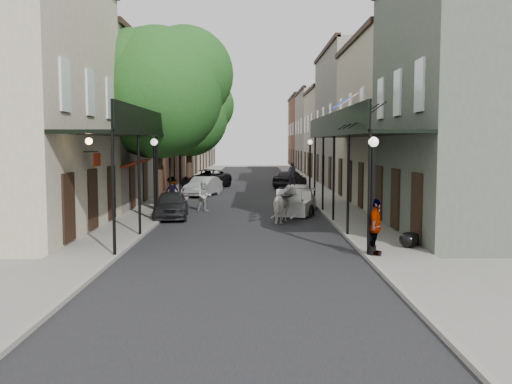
{
  "coord_description": "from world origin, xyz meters",
  "views": [
    {
      "loc": [
        0.39,
        -19.71,
        3.66
      ],
      "look_at": [
        0.47,
        3.85,
        1.6
      ],
      "focal_mm": 40.0,
      "sensor_mm": 36.0,
      "label": 1
    }
  ],
  "objects_px": {
    "horse": "(285,205)",
    "pedestrian_walking": "(204,196)",
    "tree_near": "(166,88)",
    "car_left_mid": "(203,187)",
    "lamppost_right_near": "(373,194)",
    "pedestrian_sidewalk_left": "(172,191)",
    "car_left_far": "(206,179)",
    "car_left_near": "(171,205)",
    "car_right_near": "(297,196)",
    "car_right_far": "(290,179)",
    "tree_far": "(193,114)",
    "lamppost_right_far": "(310,167)",
    "pedestrian_sidewalk_right": "(375,227)",
    "carriage": "(296,195)",
    "lamppost_left": "(155,178)"
  },
  "relations": [
    {
      "from": "lamppost_right_far",
      "to": "tree_far",
      "type": "bearing_deg",
      "value": 143.49
    },
    {
      "from": "tree_near",
      "to": "car_left_mid",
      "type": "xyz_separation_m",
      "value": [
        1.12,
        8.74,
        -5.83
      ]
    },
    {
      "from": "tree_far",
      "to": "pedestrian_walking",
      "type": "xyz_separation_m",
      "value": [
        1.99,
        -13.84,
        -5.03
      ]
    },
    {
      "from": "car_left_near",
      "to": "car_right_near",
      "type": "xyz_separation_m",
      "value": [
        6.41,
        4.83,
        -0.01
      ]
    },
    {
      "from": "horse",
      "to": "pedestrian_walking",
      "type": "relative_size",
      "value": 1.2
    },
    {
      "from": "tree_near",
      "to": "tree_far",
      "type": "height_order",
      "value": "tree_near"
    },
    {
      "from": "lamppost_left",
      "to": "tree_far",
      "type": "bearing_deg",
      "value": 90.46
    },
    {
      "from": "lamppost_right_near",
      "to": "car_left_near",
      "type": "xyz_separation_m",
      "value": [
        -7.7,
        9.55,
        -1.38
      ]
    },
    {
      "from": "lamppost_right_near",
      "to": "pedestrian_sidewalk_right",
      "type": "relative_size",
      "value": 2.1
    },
    {
      "from": "pedestrian_sidewalk_right",
      "to": "car_left_far",
      "type": "height_order",
      "value": "pedestrian_sidewalk_right"
    },
    {
      "from": "tree_near",
      "to": "car_right_near",
      "type": "height_order",
      "value": "tree_near"
    },
    {
      "from": "tree_far",
      "to": "pedestrian_sidewalk_right",
      "type": "xyz_separation_m",
      "value": [
        8.45,
        -26.18,
        -4.83
      ]
    },
    {
      "from": "car_left_far",
      "to": "horse",
      "type": "bearing_deg",
      "value": -56.16
    },
    {
      "from": "tree_near",
      "to": "lamppost_right_near",
      "type": "xyz_separation_m",
      "value": [
        8.3,
        -12.18,
        -4.44
      ]
    },
    {
      "from": "lamppost_left",
      "to": "car_left_near",
      "type": "bearing_deg",
      "value": 72.12
    },
    {
      "from": "car_left_far",
      "to": "pedestrian_sidewalk_left",
      "type": "bearing_deg",
      "value": -74.67
    },
    {
      "from": "pedestrian_sidewalk_right",
      "to": "car_left_far",
      "type": "xyz_separation_m",
      "value": [
        -7.6,
        27.28,
        -0.25
      ]
    },
    {
      "from": "pedestrian_walking",
      "to": "car_left_far",
      "type": "relative_size",
      "value": 0.29
    },
    {
      "from": "tree_near",
      "to": "lamppost_right_near",
      "type": "relative_size",
      "value": 2.6
    },
    {
      "from": "horse",
      "to": "car_left_far",
      "type": "relative_size",
      "value": 0.35
    },
    {
      "from": "pedestrian_walking",
      "to": "car_right_far",
      "type": "bearing_deg",
      "value": 50.1
    },
    {
      "from": "lamppost_right_far",
      "to": "pedestrian_sidewalk_right",
      "type": "height_order",
      "value": "lamppost_right_far"
    },
    {
      "from": "tree_near",
      "to": "pedestrian_sidewalk_left",
      "type": "xyz_separation_m",
      "value": [
        -0.0,
        1.7,
        -5.54
      ]
    },
    {
      "from": "pedestrian_sidewalk_left",
      "to": "tree_near",
      "type": "bearing_deg",
      "value": 56.74
    },
    {
      "from": "tree_far",
      "to": "car_left_near",
      "type": "relative_size",
      "value": 2.2
    },
    {
      "from": "lamppost_left",
      "to": "pedestrian_sidewalk_right",
      "type": "distance_m",
      "value": 11.58
    },
    {
      "from": "car_left_far",
      "to": "car_right_far",
      "type": "xyz_separation_m",
      "value": [
        6.69,
        0.51,
        -0.01
      ]
    },
    {
      "from": "tree_far",
      "to": "lamppost_left",
      "type": "height_order",
      "value": "tree_far"
    },
    {
      "from": "car_right_far",
      "to": "horse",
      "type": "bearing_deg",
      "value": 108.1
    },
    {
      "from": "car_left_near",
      "to": "car_right_near",
      "type": "bearing_deg",
      "value": 31.75
    },
    {
      "from": "lamppost_right_near",
      "to": "tree_far",
      "type": "bearing_deg",
      "value": 107.68
    },
    {
      "from": "lamppost_right_far",
      "to": "pedestrian_walking",
      "type": "distance_m",
      "value": 10.03
    },
    {
      "from": "pedestrian_sidewalk_left",
      "to": "car_left_far",
      "type": "height_order",
      "value": "pedestrian_sidewalk_left"
    },
    {
      "from": "horse",
      "to": "pedestrian_walking",
      "type": "bearing_deg",
      "value": -31.52
    },
    {
      "from": "pedestrian_sidewalk_left",
      "to": "car_right_near",
      "type": "height_order",
      "value": "pedestrian_sidewalk_left"
    },
    {
      "from": "tree_near",
      "to": "car_left_near",
      "type": "relative_size",
      "value": 2.46
    },
    {
      "from": "pedestrian_walking",
      "to": "car_right_far",
      "type": "relative_size",
      "value": 0.37
    },
    {
      "from": "tree_far",
      "to": "car_right_far",
      "type": "xyz_separation_m",
      "value": [
        7.54,
        1.62,
        -5.09
      ]
    },
    {
      "from": "car_left_near",
      "to": "car_right_near",
      "type": "distance_m",
      "value": 8.02
    },
    {
      "from": "lamppost_right_far",
      "to": "car_left_near",
      "type": "xyz_separation_m",
      "value": [
        -7.7,
        -10.45,
        -1.38
      ]
    },
    {
      "from": "pedestrian_sidewalk_left",
      "to": "car_left_far",
      "type": "relative_size",
      "value": 0.3
    },
    {
      "from": "pedestrian_walking",
      "to": "pedestrian_sidewalk_right",
      "type": "xyz_separation_m",
      "value": [
        6.46,
        -12.34,
        0.2
      ]
    },
    {
      "from": "tree_near",
      "to": "carriage",
      "type": "relative_size",
      "value": 3.53
    },
    {
      "from": "lamppost_left",
      "to": "car_left_near",
      "type": "distance_m",
      "value": 2.14
    },
    {
      "from": "horse",
      "to": "pedestrian_walking",
      "type": "distance_m",
      "value": 5.94
    },
    {
      "from": "tree_near",
      "to": "tree_far",
      "type": "distance_m",
      "value": 14.02
    },
    {
      "from": "lamppost_right_far",
      "to": "car_left_far",
      "type": "xyz_separation_m",
      "value": [
        -7.5,
        7.28,
        -1.29
      ]
    },
    {
      "from": "pedestrian_sidewalk_left",
      "to": "car_left_mid",
      "type": "relative_size",
      "value": 0.41
    },
    {
      "from": "pedestrian_sidewalk_right",
      "to": "lamppost_right_far",
      "type": "bearing_deg",
      "value": 17.23
    },
    {
      "from": "carriage",
      "to": "car_right_far",
      "type": "distance_m",
      "value": 17.36
    }
  ]
}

